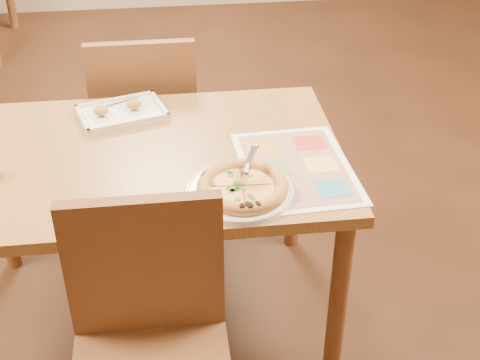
{
  "coord_description": "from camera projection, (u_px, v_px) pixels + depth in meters",
  "views": [
    {
      "loc": [
        0.08,
        -1.88,
        1.86
      ],
      "look_at": [
        0.29,
        -0.26,
        0.77
      ],
      "focal_mm": 50.0,
      "sensor_mm": 36.0,
      "label": 1
    }
  ],
  "objects": [
    {
      "name": "menu",
      "position": [
        296.0,
        167.0,
        2.1
      ],
      "size": [
        0.36,
        0.49,
        0.0
      ],
      "primitive_type": "cube",
      "rotation": [
        0.0,
        0.0,
        0.05
      ],
      "color": "white",
      "rests_on": "dining_table"
    },
    {
      "name": "dining_table",
      "position": [
        145.0,
        176.0,
        2.22
      ],
      "size": [
        1.3,
        0.85,
        0.72
      ],
      "color": "#A37741",
      "rests_on": "ground"
    },
    {
      "name": "pizza_cutter",
      "position": [
        249.0,
        164.0,
        1.97
      ],
      "size": [
        0.07,
        0.13,
        0.08
      ],
      "rotation": [
        0.0,
        0.0,
        1.13
      ],
      "color": "silver",
      "rests_on": "pizza"
    },
    {
      "name": "appetizer_tray",
      "position": [
        122.0,
        113.0,
        2.38
      ],
      "size": [
        0.34,
        0.28,
        0.06
      ],
      "rotation": [
        0.0,
        0.0,
        0.29
      ],
      "color": "silver",
      "rests_on": "dining_table"
    },
    {
      "name": "chair_far",
      "position": [
        145.0,
        110.0,
        2.75
      ],
      "size": [
        0.42,
        0.42,
        0.47
      ],
      "rotation": [
        0.0,
        0.0,
        3.14
      ],
      "color": "brown",
      "rests_on": "ground"
    },
    {
      "name": "pizza",
      "position": [
        243.0,
        187.0,
        1.96
      ],
      "size": [
        0.27,
        0.27,
        0.04
      ],
      "rotation": [
        0.0,
        0.0,
        -0.04
      ],
      "color": "gold",
      "rests_on": "plate"
    },
    {
      "name": "chair_near",
      "position": [
        148.0,
        322.0,
        1.76
      ],
      "size": [
        0.42,
        0.42,
        0.47
      ],
      "color": "brown",
      "rests_on": "ground"
    },
    {
      "name": "plate",
      "position": [
        240.0,
        192.0,
        1.98
      ],
      "size": [
        0.4,
        0.4,
        0.02
      ],
      "primitive_type": "cylinder",
      "rotation": [
        0.0,
        0.0,
        -0.33
      ],
      "color": "white",
      "rests_on": "dining_table"
    }
  ]
}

